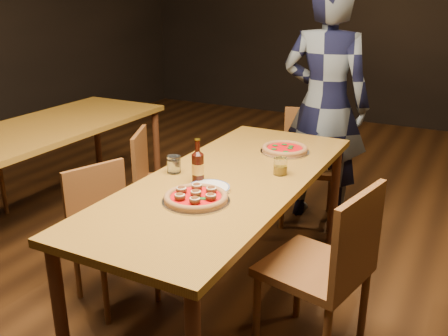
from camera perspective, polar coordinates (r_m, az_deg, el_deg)
The scene contains 14 objects.
ground at distance 3.03m, azimuth 0.46°, elevation -14.47°, with size 9.00×9.00×0.00m, color black.
table_main at distance 2.70m, azimuth 0.49°, elevation -2.51°, with size 0.80×2.00×0.75m.
table_left at distance 3.94m, azimuth -19.95°, elevation 3.50°, with size 0.80×2.00×0.75m.
chair_main_nw at distance 2.87m, azimuth -12.46°, elevation -7.59°, with size 0.38×0.38×0.81m, color brown, non-canonical shape.
chair_main_sw at distance 3.52m, azimuth -6.54°, elevation -1.81°, with size 0.39×0.39×0.83m, color brown, non-canonical shape.
chair_main_e at distance 2.43m, azimuth 10.20°, elevation -11.04°, with size 0.44×0.44×0.94m, color brown, non-canonical shape.
chair_end at distance 3.82m, azimuth 9.65°, elevation 0.21°, with size 0.41×0.41×0.89m, color brown, non-canonical shape.
pizza_meatball at distance 2.38m, azimuth -3.23°, elevation -3.33°, with size 0.33×0.33×0.06m.
pizza_margherita at distance 3.11m, azimuth 6.96°, elevation 2.17°, with size 0.30×0.30×0.04m.
plate_stack at distance 2.50m, azimuth -1.76°, elevation -2.37°, with size 0.21×0.21×0.02m, color white.
beer_bottle at distance 2.58m, azimuth -3.00°, elevation 0.06°, with size 0.06×0.06×0.23m.
water_glass at distance 2.75m, azimuth -5.75°, elevation 0.42°, with size 0.08×0.08×0.10m, color white.
amber_glass at distance 2.72m, azimuth 6.46°, elevation 0.21°, with size 0.07×0.07×0.09m, color #AE8113.
diner at distance 3.78m, azimuth 11.47°, elevation 7.06°, with size 0.65×0.43×1.79m, color black.
Camera 1 is at (1.14, -2.22, 1.71)m, focal length 40.00 mm.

